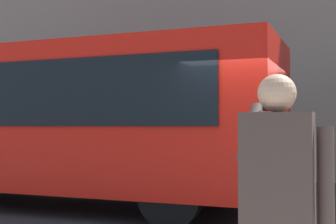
% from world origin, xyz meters
% --- Properties ---
extents(red_bus, '(9.05, 2.54, 3.08)m').
position_xyz_m(red_bus, '(4.49, -0.59, 1.68)').
color(red_bus, red).
rests_on(red_bus, ground_plane).
extents(pedestrian_photographer, '(0.53, 0.52, 1.70)m').
position_xyz_m(pedestrian_photographer, '(-0.73, 4.49, 1.14)').
color(pedestrian_photographer, '#1E2347').
rests_on(pedestrian_photographer, sidewalk_curb).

